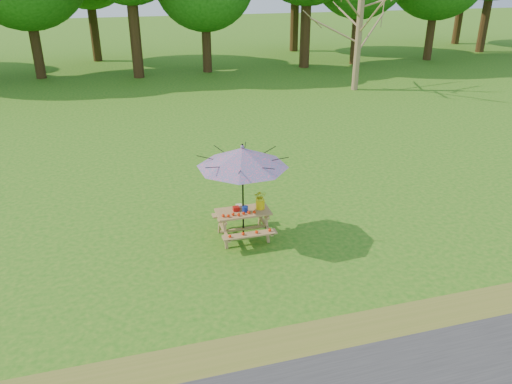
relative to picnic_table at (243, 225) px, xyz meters
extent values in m
plane|color=#206713|center=(3.81, -1.01, -0.33)|extent=(120.00, 120.00, 0.00)
cube|color=olive|center=(3.81, -3.81, -0.32)|extent=(120.00, 1.20, 0.01)
cylinder|color=#806446|center=(9.31, 13.16, 2.00)|extent=(0.37, 0.37, 4.66)
cube|color=#A28549|center=(0.00, 0.00, 0.32)|extent=(1.20, 0.62, 0.04)
cube|color=#A28549|center=(0.00, -0.55, 0.03)|extent=(1.20, 0.22, 0.04)
cube|color=#A28549|center=(0.00, 0.55, 0.03)|extent=(1.20, 0.22, 0.04)
cylinder|color=black|center=(0.00, 0.00, 0.80)|extent=(0.04, 0.04, 2.25)
cone|color=#1C6D9F|center=(0.00, 0.00, 1.62)|extent=(2.54, 2.54, 0.43)
sphere|color=#1C6D9F|center=(0.00, 0.00, 1.86)|extent=(0.08, 0.08, 0.08)
cube|color=#AC130D|center=(-0.15, 0.06, 0.39)|extent=(0.14, 0.12, 0.10)
cylinder|color=navy|center=(0.04, -0.04, 0.41)|extent=(0.13, 0.13, 0.13)
cube|color=beige|center=(-0.04, 0.20, 0.38)|extent=(0.13, 0.13, 0.07)
cylinder|color=yellow|center=(0.41, 0.03, 0.44)|extent=(0.20, 0.20, 0.20)
imported|color=yellow|center=(0.41, 0.03, 0.64)|extent=(0.33, 0.30, 0.30)
camera|label=1|loc=(-2.50, -9.67, 5.30)|focal=35.00mm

